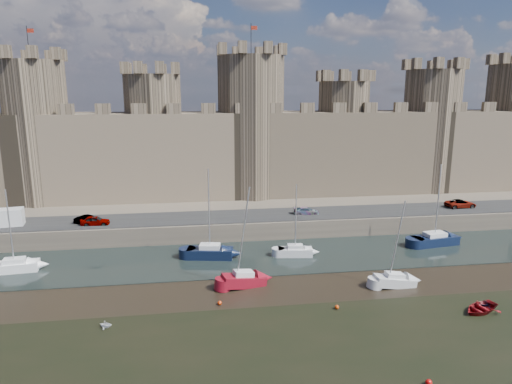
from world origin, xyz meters
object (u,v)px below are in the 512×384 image
car_3 (461,204)px  sailboat_3 (435,239)px  sailboat_1 (210,252)px  sailboat_4 (244,279)px  sailboat_0 (15,265)px  car_1 (88,220)px  van (1,218)px  car_2 (306,211)px  car_0 (95,221)px  sailboat_5 (394,280)px  sailboat_2 (295,251)px

car_3 → sailboat_3: 12.82m
sailboat_1 → sailboat_4: sailboat_1 is taller
sailboat_4 → sailboat_0: bearing=150.3°
car_1 → van: bearing=102.7°
car_2 → sailboat_0: size_ratio=0.39×
car_1 → sailboat_3: size_ratio=0.34×
car_0 → sailboat_4: 24.40m
car_2 → car_3: bearing=-83.3°
car_0 → sailboat_1: sailboat_1 is taller
van → sailboat_0: bearing=-73.5°
car_0 → sailboat_4: size_ratio=0.35×
sailboat_5 → sailboat_2: bearing=127.5°
sailboat_2 → sailboat_5: size_ratio=0.97×
car_2 → sailboat_0: 37.81m
car_2 → sailboat_5: sailboat_5 is taller
car_0 → sailboat_3: (44.39, -7.16, -2.31)m
car_1 → sailboat_5: sailboat_5 is taller
car_0 → sailboat_5: bearing=-116.4°
car_2 → sailboat_4: (-11.20, -17.75, -2.26)m
car_3 → sailboat_4: sailboat_4 is taller
car_0 → sailboat_5: 38.42m
car_2 → car_3: (24.25, 0.36, 0.12)m
sailboat_0 → sailboat_2: sailboat_0 is taller
sailboat_3 → sailboat_4: bearing=-169.3°
car_0 → car_3: size_ratio=0.80×
sailboat_3 → van: bearing=163.1°
car_3 → van: 65.40m
sailboat_0 → sailboat_5: bearing=-19.0°
sailboat_0 → sailboat_1: bearing=-2.8°
car_1 → sailboat_5: 39.65m
car_2 → sailboat_4: sailboat_4 is taller
car_2 → van: van is taller
car_2 → sailboat_5: 20.61m
car_2 → sailboat_1: sailboat_1 is taller
car_3 → sailboat_5: 28.55m
sailboat_4 → sailboat_3: bearing=6.2°
sailboat_0 → sailboat_3: 51.65m
car_1 → sailboat_2: 27.93m
car_0 → sailboat_4: bearing=-129.8°
car_2 → sailboat_5: (4.40, -20.00, -2.35)m
car_1 → car_2: car_1 is taller
car_2 → car_0: bearing=98.5°
sailboat_4 → sailboat_5: sailboat_4 is taller
car_0 → sailboat_1: 16.89m
car_0 → sailboat_3: 45.02m
sailboat_5 → car_0: bearing=148.9°
car_2 → sailboat_1: size_ratio=0.33×
car_0 → sailboat_5: size_ratio=0.40×
sailboat_4 → sailboat_5: bearing=-21.3°
sailboat_3 → sailboat_5: (-10.89, -11.50, -0.14)m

